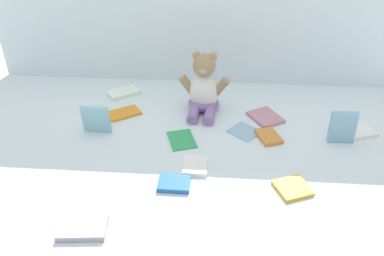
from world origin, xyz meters
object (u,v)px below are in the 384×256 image
(book_case_0, at_px, (83,228))
(book_case_3, at_px, (342,127))
(book_case_9, at_px, (265,117))
(book_case_8, at_px, (174,184))
(book_case_6, at_px, (123,93))
(book_case_10, at_px, (195,166))
(book_case_5, at_px, (355,131))
(book_case_12, at_px, (96,119))
(book_case_7, at_px, (124,113))
(teddy_bear, at_px, (204,90))
(book_case_1, at_px, (244,131))
(book_case_4, at_px, (182,139))
(book_case_11, at_px, (269,137))
(book_case_2, at_px, (293,188))

(book_case_0, bearing_deg, book_case_3, -64.15)
(book_case_0, relative_size, book_case_9, 1.03)
(book_case_3, distance_m, book_case_8, 0.62)
(book_case_0, height_order, book_case_6, same)
(book_case_3, height_order, book_case_9, book_case_3)
(book_case_10, bearing_deg, book_case_5, 22.85)
(book_case_5, bearing_deg, book_case_12, 75.03)
(book_case_5, distance_m, book_case_7, 0.87)
(teddy_bear, relative_size, book_case_6, 1.90)
(book_case_0, bearing_deg, book_case_12, 5.43)
(book_case_6, xyz_separation_m, book_case_12, (-0.03, -0.29, 0.04))
(book_case_6, bearing_deg, book_case_9, -140.37)
(book_case_1, relative_size, book_case_12, 0.94)
(book_case_6, distance_m, book_case_8, 0.63)
(book_case_8, bearing_deg, book_case_4, 0.59)
(book_case_4, xyz_separation_m, book_case_12, (-0.31, 0.03, 0.05))
(book_case_5, xyz_separation_m, book_case_7, (-0.87, 0.06, -0.00))
(book_case_10, bearing_deg, book_case_12, 153.16)
(book_case_0, xyz_separation_m, book_case_4, (0.22, 0.44, -0.00))
(book_case_0, relative_size, book_case_11, 1.28)
(book_case_0, distance_m, book_case_9, 0.80)
(book_case_2, height_order, book_case_6, book_case_6)
(book_case_1, height_order, book_case_4, same)
(book_case_2, relative_size, book_case_7, 0.77)
(book_case_0, height_order, book_case_12, book_case_12)
(book_case_0, distance_m, book_case_7, 0.60)
(book_case_4, relative_size, book_case_5, 0.91)
(book_case_2, bearing_deg, book_case_11, -12.59)
(teddy_bear, height_order, book_case_6, teddy_bear)
(book_case_7, height_order, book_case_10, book_case_10)
(book_case_2, relative_size, book_case_11, 0.96)
(teddy_bear, bearing_deg, book_case_0, -109.02)
(book_case_0, bearing_deg, book_case_7, -3.27)
(book_case_6, distance_m, book_case_9, 0.61)
(teddy_bear, distance_m, book_case_3, 0.52)
(book_case_2, relative_size, book_case_9, 0.78)
(teddy_bear, height_order, book_case_8, teddy_bear)
(book_case_0, xyz_separation_m, book_case_7, (-0.02, 0.60, -0.00))
(book_case_8, bearing_deg, teddy_bear, -7.60)
(book_case_1, bearing_deg, book_case_4, -32.11)
(book_case_0, bearing_deg, book_case_1, -46.73)
(book_case_0, distance_m, book_case_4, 0.49)
(book_case_0, height_order, book_case_2, book_case_0)
(book_case_2, xyz_separation_m, book_case_9, (-0.05, 0.40, 0.00))
(book_case_2, xyz_separation_m, book_case_3, (0.20, 0.27, 0.05))
(book_case_8, xyz_separation_m, book_case_11, (0.31, 0.28, -0.00))
(book_case_4, bearing_deg, book_case_12, -24.19)
(book_case_4, bearing_deg, book_case_9, -169.50)
(book_case_7, bearing_deg, book_case_6, -20.92)
(book_case_7, relative_size, book_case_10, 1.26)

